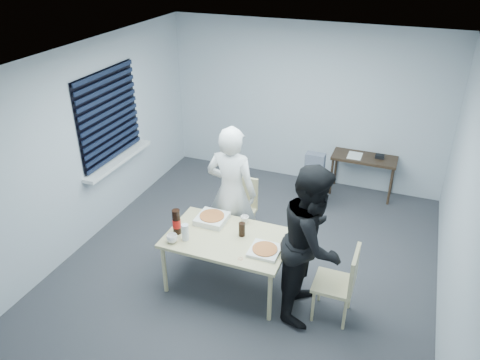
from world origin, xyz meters
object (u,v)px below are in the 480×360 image
at_px(chair_far, 240,205).
at_px(backpack, 315,167).
at_px(chair_right, 342,280).
at_px(side_table, 364,161).
at_px(soda_bottle, 177,222).
at_px(dining_table, 228,241).
at_px(person_white, 232,193).
at_px(person_black, 312,242).
at_px(stool, 313,184).
at_px(mug_a, 172,238).
at_px(mug_b, 245,220).

xyz_separation_m(chair_far, backpack, (0.73, 1.14, 0.18)).
bearing_deg(chair_right, side_table, 93.79).
bearing_deg(soda_bottle, dining_table, 13.03).
xyz_separation_m(person_white, person_black, (1.18, -0.66, 0.00)).
height_order(person_white, soda_bottle, person_white).
bearing_deg(person_black, dining_table, 88.60).
bearing_deg(backpack, person_white, -103.04).
bearing_deg(side_table, stool, -133.44).
height_order(side_table, stool, side_table).
height_order(chair_far, soda_bottle, soda_bottle).
bearing_deg(mug_a, person_black, 10.81).
height_order(dining_table, side_table, dining_table).
xyz_separation_m(chair_far, person_black, (1.20, -0.99, 0.37)).
bearing_deg(stool, backpack, -90.00).
xyz_separation_m(chair_far, mug_b, (0.30, -0.63, 0.21)).
bearing_deg(person_white, person_black, 150.90).
distance_m(chair_far, mug_a, 1.34).
height_order(stool, backpack, backpack).
xyz_separation_m(dining_table, person_white, (-0.21, 0.63, 0.26)).
xyz_separation_m(chair_far, side_table, (1.37, 1.82, 0.07)).
height_order(chair_far, backpack, backpack).
distance_m(dining_table, soda_bottle, 0.63).
distance_m(stool, mug_b, 1.86).
distance_m(person_white, person_black, 1.35).
bearing_deg(stool, soda_bottle, -115.75).
xyz_separation_m(chair_right, backpack, (-0.83, 2.16, 0.18)).
bearing_deg(chair_far, soda_bottle, -107.75).
height_order(person_black, mug_b, person_black).
height_order(backpack, mug_a, backpack).
bearing_deg(person_white, chair_far, -87.76).
bearing_deg(person_white, side_table, -122.19).
bearing_deg(person_black, chair_right, -95.21).
bearing_deg(soda_bottle, chair_right, 2.30).
xyz_separation_m(chair_far, mug_a, (-0.32, -1.28, 0.22)).
distance_m(stool, soda_bottle, 2.54).
relative_size(dining_table, chair_right, 1.57).
distance_m(stool, mug_a, 2.67).
height_order(person_white, side_table, person_white).
bearing_deg(backpack, person_black, -64.69).
distance_m(chair_far, person_black, 1.60).
relative_size(side_table, soda_bottle, 3.19).
relative_size(person_white, person_black, 1.00).
xyz_separation_m(backpack, soda_bottle, (-1.09, -2.24, 0.14)).
bearing_deg(chair_far, person_white, -87.76).
relative_size(chair_right, mug_b, 8.90).
bearing_deg(side_table, mug_b, -113.61).
bearing_deg(person_black, soda_bottle, 94.06).
bearing_deg(chair_far, dining_table, -76.93).
relative_size(chair_right, stool, 1.79).
xyz_separation_m(person_white, mug_a, (-0.33, -0.95, -0.16)).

